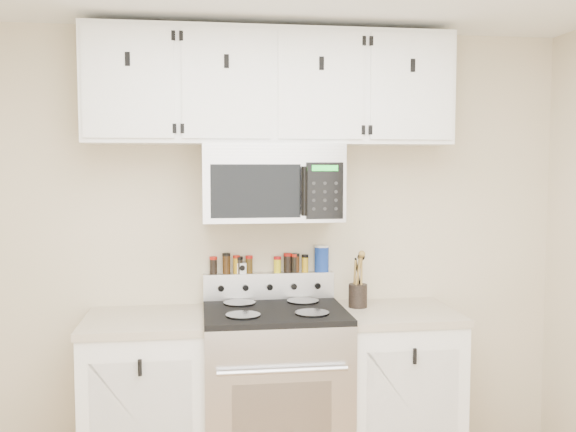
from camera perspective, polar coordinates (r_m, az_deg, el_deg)
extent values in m
cube|color=#C0B590|center=(3.76, -1.78, -2.72)|extent=(3.50, 0.01, 2.50)
cube|color=#B7B7BA|center=(3.64, -1.19, -15.80)|extent=(0.76, 0.65, 0.92)
cube|color=black|center=(3.35, -0.54, -17.80)|extent=(0.50, 0.02, 0.40)
cube|color=black|center=(3.51, -1.21, -8.49)|extent=(0.76, 0.65, 0.03)
cube|color=#B7B7BA|center=(3.76, -1.71, -6.19)|extent=(0.76, 0.08, 0.15)
cylinder|color=black|center=(3.34, -4.01, -8.80)|extent=(0.18, 0.18, 0.01)
cylinder|color=black|center=(3.38, 2.16, -8.63)|extent=(0.18, 0.18, 0.01)
cylinder|color=black|center=(3.63, -4.33, -7.72)|extent=(0.18, 0.18, 0.01)
cylinder|color=black|center=(3.67, 1.34, -7.58)|extent=(0.18, 0.18, 0.01)
cube|color=white|center=(3.66, -12.48, -16.11)|extent=(0.62, 0.60, 0.88)
cube|color=tan|center=(3.53, -12.60, -9.10)|extent=(0.64, 0.62, 0.04)
cube|color=white|center=(3.81, 9.51, -15.26)|extent=(0.62, 0.60, 0.88)
cube|color=tan|center=(3.68, 9.61, -8.49)|extent=(0.64, 0.62, 0.04)
cube|color=#9E9EA3|center=(3.55, -1.48, 3.00)|extent=(0.76, 0.38, 0.42)
cube|color=#B7B7BA|center=(3.36, -1.11, 5.82)|extent=(0.73, 0.01, 0.08)
cube|color=black|center=(3.35, -2.88, 2.22)|extent=(0.47, 0.01, 0.28)
cube|color=black|center=(3.40, 3.27, 2.25)|extent=(0.20, 0.01, 0.30)
cylinder|color=black|center=(3.34, 1.47, 2.22)|extent=(0.03, 0.03, 0.26)
cube|color=white|center=(3.60, -1.54, 11.31)|extent=(2.00, 0.33, 0.62)
cube|color=white|center=(3.43, -14.03, 11.53)|extent=(0.46, 0.01, 0.57)
cube|color=black|center=(3.44, -14.08, 13.39)|extent=(0.02, 0.01, 0.07)
cube|color=white|center=(3.41, -5.48, 11.67)|extent=(0.46, 0.01, 0.57)
cube|color=black|center=(3.42, -5.49, 13.54)|extent=(0.03, 0.01, 0.07)
cube|color=white|center=(3.47, 2.97, 11.57)|extent=(0.46, 0.01, 0.57)
cube|color=black|center=(3.48, 3.00, 13.41)|extent=(0.03, 0.01, 0.07)
cube|color=white|center=(3.60, 10.97, 11.24)|extent=(0.46, 0.01, 0.57)
cube|color=black|center=(3.60, 11.04, 13.01)|extent=(0.02, 0.01, 0.07)
cylinder|color=black|center=(3.69, 6.23, -7.06)|extent=(0.11, 0.11, 0.13)
cylinder|color=olive|center=(3.67, 6.24, -5.50)|extent=(0.01, 0.01, 0.25)
cylinder|color=olive|center=(3.66, 6.54, -5.38)|extent=(0.01, 0.01, 0.26)
cylinder|color=olive|center=(3.67, 5.94, -5.62)|extent=(0.01, 0.01, 0.23)
cylinder|color=black|center=(3.69, 6.31, -5.52)|extent=(0.01, 0.01, 0.24)
cylinder|color=olive|center=(3.65, 6.17, -5.49)|extent=(0.01, 0.01, 0.26)
cube|color=white|center=(3.73, -4.11, -4.64)|extent=(0.06, 0.05, 0.06)
cylinder|color=#153696|center=(3.79, 3.00, -3.87)|extent=(0.08, 0.08, 0.15)
cylinder|color=white|center=(3.77, 3.01, -2.70)|extent=(0.09, 0.09, 0.01)
cylinder|color=black|center=(3.72, -6.65, -4.50)|extent=(0.04, 0.04, 0.08)
cylinder|color=#B3190D|center=(3.72, -6.66, -3.73)|extent=(0.04, 0.04, 0.02)
cylinder|color=#38220D|center=(3.72, -5.50, -4.34)|extent=(0.04, 0.04, 0.10)
cylinder|color=black|center=(3.72, -5.50, -3.43)|extent=(0.05, 0.05, 0.02)
cylinder|color=#BE8D16|center=(3.73, -4.60, -4.43)|extent=(0.04, 0.04, 0.09)
cylinder|color=#B51C0D|center=(3.72, -4.60, -3.63)|extent=(0.04, 0.04, 0.02)
cylinder|color=black|center=(3.73, -4.36, -4.49)|extent=(0.04, 0.04, 0.08)
cylinder|color=black|center=(3.72, -4.37, -3.75)|extent=(0.04, 0.04, 0.02)
cylinder|color=#443110|center=(3.73, -3.47, -4.44)|extent=(0.04, 0.04, 0.09)
cylinder|color=#AD100D|center=(3.73, -3.48, -3.66)|extent=(0.04, 0.04, 0.02)
cylinder|color=yellow|center=(3.75, -0.95, -4.46)|extent=(0.04, 0.04, 0.08)
cylinder|color=#AC0D10|center=(3.74, -0.95, -3.75)|extent=(0.04, 0.04, 0.02)
cylinder|color=black|center=(3.76, -0.04, -4.30)|extent=(0.04, 0.04, 0.10)
cylinder|color=#9F110C|center=(3.75, -0.04, -3.45)|extent=(0.05, 0.05, 0.02)
cylinder|color=black|center=(3.76, 0.59, -4.32)|extent=(0.04, 0.04, 0.09)
cylinder|color=#B21D0D|center=(3.75, 0.59, -3.51)|extent=(0.05, 0.05, 0.02)
cylinder|color=#432410|center=(3.76, 0.70, -4.31)|extent=(0.04, 0.04, 0.09)
cylinder|color=black|center=(3.76, 0.70, -3.48)|extent=(0.04, 0.04, 0.02)
cylinder|color=gold|center=(3.77, 1.53, -4.35)|extent=(0.04, 0.04, 0.09)
cylinder|color=black|center=(3.77, 1.53, -3.58)|extent=(0.04, 0.04, 0.02)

